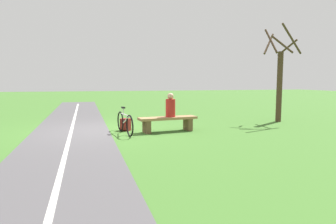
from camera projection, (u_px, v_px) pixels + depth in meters
ground_plane at (99, 130)px, 9.86m from camera, size 80.00×80.00×0.00m
paved_path at (63, 164)px, 5.80m from camera, size 3.20×36.04×0.02m
path_centre_line at (63, 164)px, 5.80m from camera, size 0.80×31.99×0.00m
bench at (168, 121)px, 9.60m from camera, size 1.99×0.73×0.48m
person_seated at (170, 106)px, 9.58m from camera, size 0.35×0.35×0.78m
bicycle at (125, 123)px, 9.17m from camera, size 0.33×1.69×0.84m
backpack at (125, 125)px, 9.78m from camera, size 0.38×0.37×0.41m
tree_far_right at (280, 78)px, 11.81m from camera, size 1.37×1.39×3.82m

